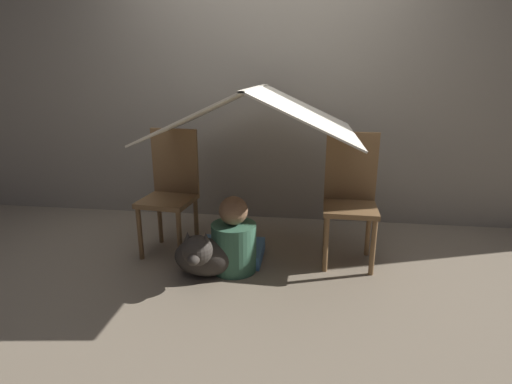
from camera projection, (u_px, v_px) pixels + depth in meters
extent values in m
plane|color=gray|center=(253.00, 267.00, 2.88)|extent=(8.80, 8.80, 0.00)
cube|color=gray|center=(269.00, 84.00, 3.55)|extent=(7.00, 0.05, 2.50)
cylinder|color=brown|center=(140.00, 234.00, 2.96)|extent=(0.04, 0.04, 0.41)
cylinder|color=brown|center=(180.00, 238.00, 2.89)|extent=(0.04, 0.04, 0.41)
cylinder|color=brown|center=(160.00, 219.00, 3.25)|extent=(0.04, 0.04, 0.41)
cylinder|color=brown|center=(196.00, 223.00, 3.18)|extent=(0.04, 0.04, 0.41)
cube|color=brown|center=(167.00, 201.00, 3.01)|extent=(0.41, 0.41, 0.04)
cube|color=brown|center=(175.00, 161.00, 3.09)|extent=(0.37, 0.07, 0.50)
cylinder|color=brown|center=(326.00, 245.00, 2.78)|extent=(0.04, 0.04, 0.41)
cylinder|color=brown|center=(373.00, 248.00, 2.73)|extent=(0.04, 0.04, 0.41)
cylinder|color=brown|center=(326.00, 228.00, 3.08)|extent=(0.04, 0.04, 0.41)
cylinder|color=brown|center=(368.00, 230.00, 3.03)|extent=(0.04, 0.04, 0.41)
cube|color=brown|center=(350.00, 208.00, 2.84)|extent=(0.39, 0.39, 0.04)
cube|color=brown|center=(351.00, 166.00, 2.92)|extent=(0.37, 0.04, 0.50)
cube|color=silver|center=(208.00, 110.00, 2.77)|extent=(0.68, 1.22, 0.32)
cube|color=silver|center=(306.00, 112.00, 2.69)|extent=(0.68, 1.22, 0.32)
cube|color=silver|center=(256.00, 88.00, 2.68)|extent=(0.04, 1.22, 0.01)
cylinder|color=#38664C|center=(234.00, 247.00, 2.80)|extent=(0.32, 0.32, 0.35)
sphere|color=brown|center=(233.00, 211.00, 2.73)|extent=(0.20, 0.20, 0.20)
ellipsoid|color=#332D28|center=(204.00, 257.00, 2.74)|extent=(0.41, 0.24, 0.27)
sphere|color=#332D28|center=(197.00, 250.00, 2.56)|extent=(0.20, 0.20, 0.20)
ellipsoid|color=#332D28|center=(194.00, 259.00, 2.48)|extent=(0.08, 0.10, 0.07)
cone|color=#332D28|center=(188.00, 238.00, 2.54)|extent=(0.07, 0.07, 0.09)
cone|color=#332D28|center=(206.00, 239.00, 2.53)|extent=(0.07, 0.07, 0.09)
cube|color=#4C7FB2|center=(231.00, 252.00, 3.02)|extent=(0.48, 0.38, 0.10)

